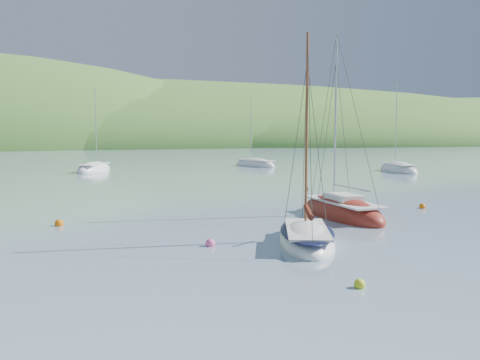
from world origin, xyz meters
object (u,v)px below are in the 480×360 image
object	(u,v)px
daysailer_white	(307,239)
distant_sloop_a	(94,170)
distant_sloop_d	(398,170)
sloop_red	(342,213)
distant_sloop_b	(255,165)

from	to	relation	value
daysailer_white	distant_sloop_a	distance (m)	46.46
daysailer_white	distant_sloop_d	distance (m)	44.12
daysailer_white	distant_sloop_a	world-z (taller)	distant_sloop_a
sloop_red	distant_sloop_b	size ratio (longest dim) A/B	1.10
daysailer_white	distant_sloop_d	size ratio (longest dim) A/B	0.89
distant_sloop_b	daysailer_white	bearing A→B (deg)	-128.06
daysailer_white	sloop_red	xyz separation A→B (m)	(5.02, 6.36, -0.01)
sloop_red	distant_sloop_b	world-z (taller)	sloop_red
daysailer_white	distant_sloop_b	xyz separation A→B (m)	(13.03, 48.70, -0.05)
distant_sloop_a	distant_sloop_d	world-z (taller)	distant_sloop_d
daysailer_white	sloop_red	bearing A→B (deg)	70.84
distant_sloop_a	distant_sloop_b	bearing A→B (deg)	30.97
distant_sloop_a	distant_sloop_b	world-z (taller)	distant_sloop_a
distant_sloop_d	sloop_red	bearing A→B (deg)	-120.45
sloop_red	distant_sloop_d	bearing A→B (deg)	48.62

